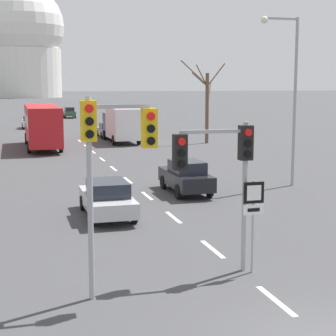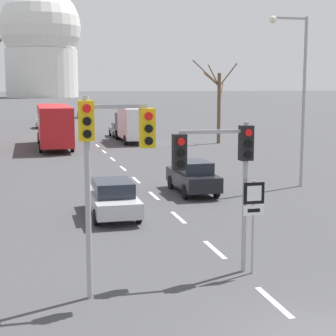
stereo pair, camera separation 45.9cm
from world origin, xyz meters
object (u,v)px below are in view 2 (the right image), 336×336
route_sign_post (254,210)px  city_bus (54,123)px  sedan_near_left (84,112)px  delivery_truck (133,124)px  street_lamp_right (298,85)px  sedan_mid_centre (120,130)px  sedan_far_right (44,122)px  sedan_near_right (49,114)px  sedan_far_left (193,176)px  traffic_signal_centre_tall (222,160)px  traffic_signal_near_left (108,147)px  sedan_distant_centre (112,198)px

route_sign_post → city_bus: bearing=96.8°
sedan_near_left → delivery_truck: delivery_truck is taller
route_sign_post → street_lamp_right: 14.52m
sedan_mid_centre → sedan_far_right: 15.09m
sedan_near_left → sedan_near_right: bearing=-150.6°
street_lamp_right → sedan_far_left: 7.16m
street_lamp_right → sedan_mid_centre: 30.26m
route_sign_post → delivery_truck: bearing=84.9°
traffic_signal_centre_tall → delivery_truck: traffic_signal_centre_tall is taller
traffic_signal_near_left → route_sign_post: (4.09, 0.74, -1.95)m
route_sign_post → sedan_mid_centre: size_ratio=0.62×
sedan_far_left → sedan_distant_centre: (-4.48, -3.82, -0.07)m
traffic_signal_near_left → sedan_mid_centre: 43.08m
sedan_distant_centre → city_bus: 25.41m
delivery_truck → route_sign_post: bearing=-95.1°
traffic_signal_near_left → city_bus: bearing=89.7°
sedan_far_right → route_sign_post: bearing=-85.7°
sedan_distant_centre → sedan_near_left: bearing=85.5°
street_lamp_right → delivery_truck: (-4.09, 23.89, -3.52)m
street_lamp_right → sedan_distant_centre: size_ratio=1.92×
street_lamp_right → delivery_truck: bearing=99.7°
delivery_truck → traffic_signal_near_left: bearing=-101.3°
sedan_near_right → city_bus: (-0.87, -38.46, 1.19)m
sedan_distant_centre → sedan_far_right: bearing=91.7°
sedan_near_right → sedan_far_right: sedan_near_right is taller
sedan_near_right → city_bus: city_bus is taller
sedan_mid_centre → traffic_signal_near_left: bearing=-99.3°
traffic_signal_centre_tall → route_sign_post: size_ratio=1.60×
sedan_near_left → sedan_distant_centre: size_ratio=0.97×
sedan_mid_centre → city_bus: (-6.80, -8.55, 1.33)m
sedan_mid_centre → traffic_signal_centre_tall: bearing=-95.1°
sedan_far_left → sedan_distant_centre: bearing=-139.6°
sedan_near_right → delivery_truck: (6.27, -35.61, 0.84)m
sedan_near_right → sedan_far_left: 60.18m
sedan_far_right → delivery_truck: bearing=-68.8°
traffic_signal_centre_tall → traffic_signal_near_left: size_ratio=0.85×
city_bus → sedan_far_right: bearing=90.7°
sedan_far_right → sedan_mid_centre: bearing=-62.2°
sedan_near_left → sedan_near_right: sedan_near_right is taller
sedan_mid_centre → city_bus: 11.00m
sedan_distant_centre → sedan_near_right: bearing=90.2°
street_lamp_right → traffic_signal_near_left: bearing=-131.7°
street_lamp_right → sedan_near_left: size_ratio=1.99×
traffic_signal_centre_tall → sedan_distant_centre: traffic_signal_centre_tall is taller
city_bus → traffic_signal_centre_tall: bearing=-84.7°
traffic_signal_centre_tall → city_bus: traffic_signal_centre_tall is taller
traffic_signal_near_left → sedan_distant_centre: traffic_signal_near_left is taller
traffic_signal_centre_tall → route_sign_post: (0.86, -0.23, -1.39)m
traffic_signal_near_left → sedan_far_right: traffic_signal_near_left is taller
sedan_far_right → city_bus: (0.25, -21.90, 1.28)m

